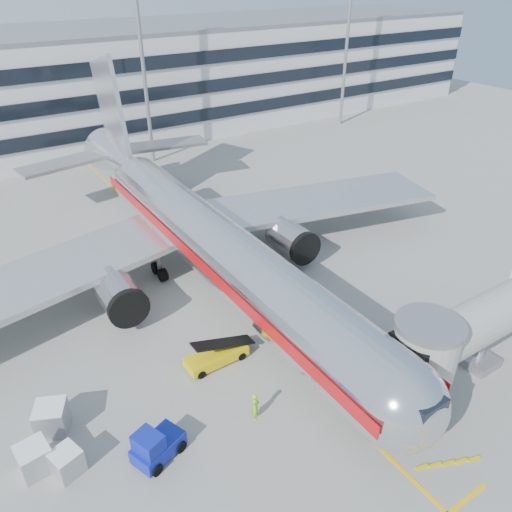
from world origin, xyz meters
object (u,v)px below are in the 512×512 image
baggage_tug (155,446)px  cargo_container_right (52,418)px  cargo_container_left (34,459)px  ramp_worker (256,406)px  main_jet (202,235)px  cargo_container_front (67,462)px  belt_loader (216,355)px

baggage_tug → cargo_container_right: size_ratio=1.42×
baggage_tug → cargo_container_left: size_ratio=1.81×
ramp_worker → baggage_tug: bearing=124.8°
main_jet → cargo_container_front: 20.26m
belt_loader → cargo_container_right: size_ratio=2.00×
cargo_container_left → ramp_worker: 12.33m
baggage_tug → belt_loader: bearing=36.9°
cargo_container_right → cargo_container_front: 3.34m
cargo_container_left → cargo_container_front: bearing=-37.6°
cargo_container_left → cargo_container_right: bearing=57.3°
main_jet → ramp_worker: bearing=-107.0°
main_jet → ramp_worker: 16.39m
baggage_tug → cargo_container_right: (-4.26, 5.09, -0.01)m
cargo_container_front → cargo_container_left: bearing=142.4°
main_jet → baggage_tug: bearing=-126.2°
cargo_container_right → ramp_worker: bearing=-28.7°
belt_loader → cargo_container_right: bearing=178.9°
belt_loader → cargo_container_left: (-12.21, -2.05, 0.24)m
main_jet → cargo_container_right: size_ratio=22.37×
cargo_container_right → baggage_tug: bearing=-50.1°
cargo_container_left → cargo_container_right: (1.45, 2.26, 0.07)m
main_jet → ramp_worker: main_jet is taller
baggage_tug → cargo_container_left: (-5.71, 2.83, -0.07)m
main_jet → belt_loader: bearing=-113.6°
ramp_worker → cargo_container_right: bearing=101.7°
main_jet → cargo_container_left: (-16.53, -11.94, -3.38)m
belt_loader → main_jet: bearing=66.4°
baggage_tug → cargo_container_right: baggage_tug is taller
belt_loader → ramp_worker: (-0.36, -5.47, 0.33)m
main_jet → cargo_container_front: bearing=-139.3°
cargo_container_right → belt_loader: bearing=-1.1°
cargo_container_left → ramp_worker: bearing=-16.1°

